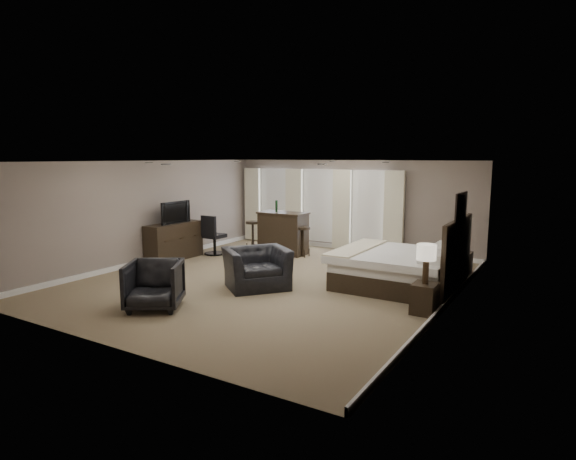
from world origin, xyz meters
The scene contains 16 objects.
room centered at (0.00, 0.00, 1.30)m, with size 7.60×8.60×2.64m.
window_bay centered at (-1.00, 4.11, 1.20)m, with size 5.25×0.20×2.30m.
bed centered at (2.58, 1.02, 0.76)m, with size 2.38×2.27×1.51m, color silver.
nightstand_near centered at (3.47, -0.43, 0.27)m, with size 0.40×0.49×0.53m, color black.
nightstand_far centered at (3.47, 2.47, 0.29)m, with size 0.44×0.54×0.59m, color black.
lamp_near centered at (3.47, -0.43, 0.88)m, with size 0.33×0.33×0.69m, color beige.
lamp_far centered at (3.47, 2.47, 0.93)m, with size 0.33×0.33×0.69m, color beige.
wall_art centered at (3.70, 1.02, 1.75)m, with size 0.04×0.96×0.56m, color slate.
dresser centered at (-3.45, 0.60, 0.48)m, with size 0.54×1.67×0.97m, color black.
tv centered at (-3.45, 0.60, 1.03)m, with size 1.01×0.58×0.13m, color black.
armchair_near centered at (0.02, -0.56, 0.55)m, with size 1.27×0.82×1.11m, color black.
armchair_far centered at (-0.73, -2.67, 0.48)m, with size 0.93×0.87×0.95m, color black.
bar_counter centered at (-1.37, 2.73, 0.59)m, with size 1.35×0.70×1.18m, color black.
bar_stool_left centered at (-2.38, 2.69, 0.42)m, with size 0.40×0.40×0.85m, color black.
bar_stool_right centered at (-0.69, 2.67, 0.41)m, with size 0.39×0.39×0.81m, color black.
desk_chair centered at (-2.93, 1.63, 0.56)m, with size 0.57×0.57×1.11m, color black.
Camera 1 is at (5.61, -8.55, 2.70)m, focal length 30.00 mm.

